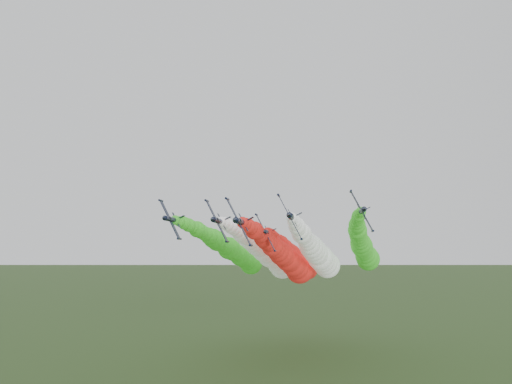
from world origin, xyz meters
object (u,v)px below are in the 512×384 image
jet_inner_right (318,254)px  jet_lead (287,259)px  jet_inner_left (268,255)px  jet_trail (296,259)px  jet_outer_right (363,247)px  jet_outer_left (232,251)px

jet_inner_right → jet_lead: bearing=-147.8°
jet_inner_left → jet_inner_right: bearing=-18.5°
jet_trail → jet_outer_right: bearing=-20.1°
jet_outer_left → jet_trail: 21.74m
jet_inner_left → jet_outer_left: (-11.68, 3.55, 1.16)m
jet_trail → jet_lead: bearing=-94.1°
jet_inner_right → jet_trail: bearing=111.4°
jet_trail → jet_inner_right: bearing=-68.6°
jet_inner_right → jet_outer_left: bearing=162.2°
jet_lead → jet_trail: bearing=85.9°
jet_outer_left → jet_outer_right: (40.35, 1.51, 1.23)m
jet_lead → jet_outer_left: 22.76m
jet_inner_right → jet_trail: (-6.91, 17.61, -1.85)m
jet_lead → jet_outer_right: size_ratio=1.01×
jet_outer_left → jet_outer_right: bearing=2.1°
jet_outer_left → jet_outer_right: jet_outer_right is taller
jet_inner_left → jet_outer_left: bearing=163.1°
jet_lead → jet_outer_left: bearing=142.3°
jet_inner_left → jet_outer_left: size_ratio=1.00×
jet_trail → jet_inner_left: bearing=-121.9°
jet_inner_left → jet_trail: 14.98m
jet_lead → jet_trail: (1.63, 22.99, -0.54)m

